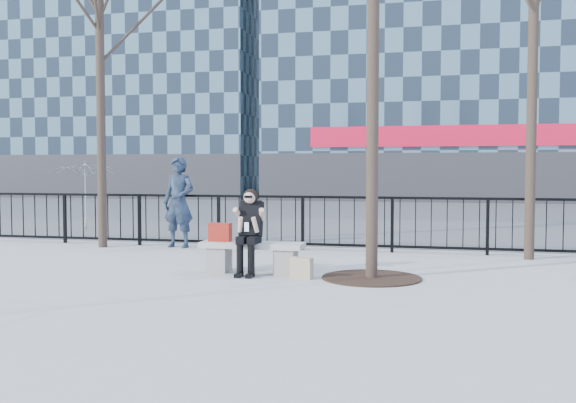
# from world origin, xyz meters

# --- Properties ---
(ground) EXTENTS (120.00, 120.00, 0.00)m
(ground) POSITION_xyz_m (0.00, 0.00, 0.00)
(ground) COLOR #9FA09A
(ground) RESTS_ON ground
(street_surface) EXTENTS (60.00, 23.00, 0.01)m
(street_surface) POSITION_xyz_m (0.00, 15.00, 0.00)
(street_surface) COLOR #474747
(street_surface) RESTS_ON ground
(railing) EXTENTS (14.00, 0.06, 1.10)m
(railing) POSITION_xyz_m (0.00, 3.00, 0.55)
(railing) COLOR black
(railing) RESTS_ON ground
(building_left) EXTENTS (16.20, 10.20, 22.60)m
(building_left) POSITION_xyz_m (-15.00, 27.00, 11.30)
(building_left) COLOR slate
(building_left) RESTS_ON ground
(tree_left) EXTENTS (2.80, 2.80, 6.50)m
(tree_left) POSITION_xyz_m (-4.00, 2.50, 4.86)
(tree_left) COLOR black
(tree_left) RESTS_ON ground
(tree_grate) EXTENTS (1.50, 1.50, 0.02)m
(tree_grate) POSITION_xyz_m (1.90, -0.10, 0.01)
(tree_grate) COLOR black
(tree_grate) RESTS_ON ground
(bench_main) EXTENTS (1.65, 0.46, 0.49)m
(bench_main) POSITION_xyz_m (0.00, 0.00, 0.30)
(bench_main) COLOR slate
(bench_main) RESTS_ON ground
(seated_woman) EXTENTS (0.50, 0.64, 1.34)m
(seated_woman) POSITION_xyz_m (0.00, -0.16, 0.67)
(seated_woman) COLOR black
(seated_woman) RESTS_ON ground
(handbag) EXTENTS (0.36, 0.17, 0.29)m
(handbag) POSITION_xyz_m (-0.54, 0.02, 0.64)
(handbag) COLOR #9F1E13
(handbag) RESTS_ON bench_main
(shopping_bag) EXTENTS (0.36, 0.21, 0.32)m
(shopping_bag) POSITION_xyz_m (0.87, -0.34, 0.16)
(shopping_bag) COLOR tan
(shopping_bag) RESTS_ON ground
(standing_man) EXTENTS (0.75, 0.54, 1.90)m
(standing_man) POSITION_xyz_m (-2.41, 2.80, 0.95)
(standing_man) COLOR black
(standing_man) RESTS_ON ground
(vendor_umbrella) EXTENTS (2.39, 2.42, 1.87)m
(vendor_umbrella) POSITION_xyz_m (-6.48, 6.01, 0.93)
(vendor_umbrella) COLOR gold
(vendor_umbrella) RESTS_ON ground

